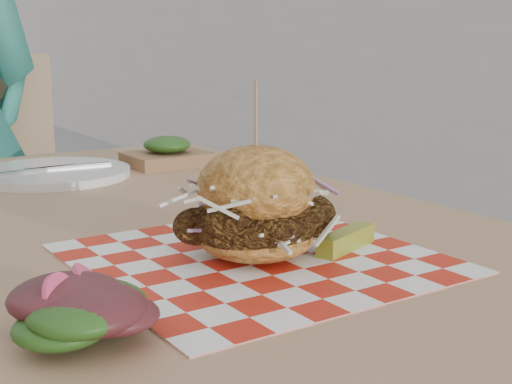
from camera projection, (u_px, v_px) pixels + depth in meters
patio_table at (136, 272)px, 0.98m from camera, size 0.80×1.20×0.75m
paper_liner at (256, 258)px, 0.78m from camera, size 0.36×0.36×0.00m
sandwich at (256, 210)px, 0.77m from camera, size 0.17×0.17×0.19m
pickle_spear at (346, 240)px, 0.80m from camera, size 0.10×0.05×0.02m
side_salad at (86, 316)px, 0.58m from camera, size 0.14×0.14×0.05m
place_setting at (52, 173)px, 1.24m from camera, size 0.27×0.27×0.02m
kraft_tray at (167, 154)px, 1.35m from camera, size 0.15×0.12×0.06m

